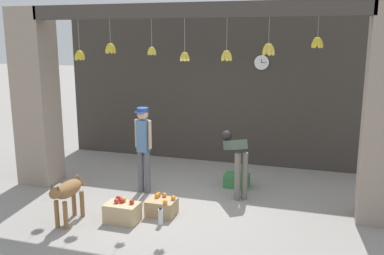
{
  "coord_description": "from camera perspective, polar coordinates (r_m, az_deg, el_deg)",
  "views": [
    {
      "loc": [
        2.2,
        -6.63,
        2.88
      ],
      "look_at": [
        0.0,
        0.4,
        1.29
      ],
      "focal_mm": 40.0,
      "sensor_mm": 36.0,
      "label": 1
    }
  ],
  "objects": [
    {
      "name": "shopkeeper",
      "position": [
        7.88,
        -6.5,
        -2.14
      ],
      "size": [
        0.34,
        0.27,
        1.61
      ],
      "rotation": [
        0.0,
        0.0,
        3.03
      ],
      "color": "#56565B",
      "rests_on": "ground_plane"
    },
    {
      "name": "water_bottle",
      "position": [
        6.77,
        -4.22,
        -11.78
      ],
      "size": [
        0.08,
        0.08,
        0.28
      ],
      "color": "silver",
      "rests_on": "ground_plane"
    },
    {
      "name": "fruit_crate_oranges",
      "position": [
        7.12,
        -4.05,
        -10.49
      ],
      "size": [
        0.46,
        0.39,
        0.33
      ],
      "color": "tan",
      "rests_on": "ground_plane"
    },
    {
      "name": "shop_pillar_left",
      "position": [
        8.82,
        -20.07,
        3.73
      ],
      "size": [
        0.7,
        0.6,
        3.39
      ],
      "primitive_type": "cube",
      "color": "gray",
      "rests_on": "ground_plane"
    },
    {
      "name": "worker_stooping",
      "position": [
        7.79,
        5.87,
        -3.72
      ],
      "size": [
        0.61,
        0.77,
        1.12
      ],
      "rotation": [
        0.0,
        0.0,
        0.61
      ],
      "color": "#6B665B",
      "rests_on": "ground_plane"
    },
    {
      "name": "fruit_crate_apples",
      "position": [
        6.95,
        -9.28,
        -11.04
      ],
      "size": [
        0.52,
        0.35,
        0.37
      ],
      "color": "tan",
      "rests_on": "ground_plane"
    },
    {
      "name": "dog",
      "position": [
        6.95,
        -16.28,
        -8.3
      ],
      "size": [
        0.26,
        0.9,
        0.73
      ],
      "rotation": [
        0.0,
        0.0,
        -1.56
      ],
      "color": "olive",
      "rests_on": "ground_plane"
    },
    {
      "name": "storefront_awning",
      "position": [
        7.11,
        -0.8,
        14.91
      ],
      "size": [
        5.66,
        0.26,
        0.96
      ],
      "color": "#3D3833"
    },
    {
      "name": "produce_box_green",
      "position": [
        8.4,
        5.96,
        -7.01
      ],
      "size": [
        0.47,
        0.35,
        0.25
      ],
      "primitive_type": "cube",
      "color": "#387A42",
      "rests_on": "ground_plane"
    },
    {
      "name": "wall_clock",
      "position": [
        9.41,
        9.26,
        8.55
      ],
      "size": [
        0.33,
        0.03,
        0.33
      ],
      "color": "black"
    },
    {
      "name": "shop_back_wall",
      "position": [
        9.7,
        4.15,
        5.15
      ],
      "size": [
        7.56,
        0.12,
        3.39
      ],
      "primitive_type": "cube",
      "color": "#38332D",
      "rests_on": "ground_plane"
    },
    {
      "name": "ground_plane",
      "position": [
        7.55,
        -0.93,
        -10.23
      ],
      "size": [
        60.0,
        60.0,
        0.0
      ],
      "primitive_type": "plane",
      "color": "gray"
    }
  ]
}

